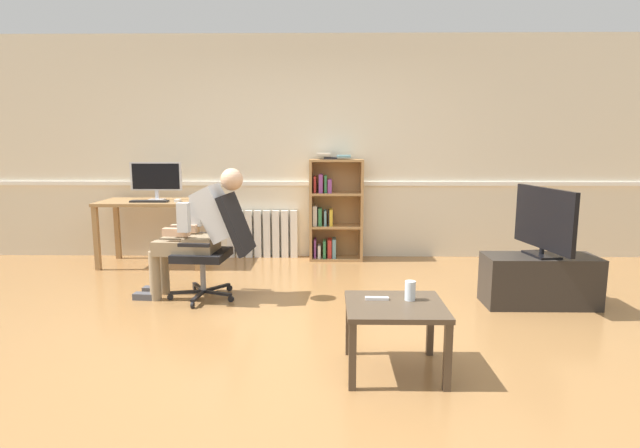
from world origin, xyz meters
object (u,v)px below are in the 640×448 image
object	(u,v)px
bookshelf	(333,211)
tv_stand	(540,281)
spare_remote	(377,298)
computer_desk	(154,210)
office_chair	(218,243)
person_seated	(199,229)
computer_mouse	(178,201)
drinking_glass	(410,291)
imac_monitor	(156,178)
tv_screen	(544,221)
coffee_table	(395,314)
keyboard	(149,201)
radiator	(262,234)

from	to	relation	value
bookshelf	tv_stand	bearing A→B (deg)	-44.08
tv_stand	spare_remote	world-z (taller)	spare_remote
computer_desk	tv_stand	bearing A→B (deg)	-20.59
office_chair	person_seated	xyz separation A→B (m)	(-0.17, 0.01, 0.12)
computer_mouse	bookshelf	distance (m)	1.82
drinking_glass	computer_mouse	bearing A→B (deg)	130.61
computer_desk	imac_monitor	world-z (taller)	imac_monitor
computer_desk	spare_remote	size ratio (longest dim) A/B	8.06
computer_desk	bookshelf	size ratio (longest dim) A/B	0.93
computer_mouse	spare_remote	distance (m)	3.31
tv_screen	drinking_glass	xyz separation A→B (m)	(-1.35, -1.26, -0.26)
tv_stand	tv_screen	distance (m)	0.54
computer_mouse	spare_remote	world-z (taller)	computer_mouse
bookshelf	coffee_table	size ratio (longest dim) A/B	2.11
tv_screen	drinking_glass	distance (m)	1.86
computer_desk	keyboard	world-z (taller)	keyboard
computer_desk	tv_stand	world-z (taller)	computer_desk
keyboard	person_seated	distance (m)	1.44
person_seated	drinking_glass	world-z (taller)	person_seated
bookshelf	office_chair	size ratio (longest dim) A/B	1.32
computer_desk	radiator	xyz separation A→B (m)	(1.21, 0.39, -0.35)
radiator	office_chair	bearing A→B (deg)	-96.35
imac_monitor	tv_stand	xyz separation A→B (m)	(3.88, -1.54, -0.79)
keyboard	computer_desk	bearing A→B (deg)	90.83
bookshelf	office_chair	bearing A→B (deg)	-123.50
tv_stand	coffee_table	bearing A→B (deg)	-137.37
radiator	person_seated	xyz separation A→B (m)	(-0.36, -1.69, 0.35)
spare_remote	person_seated	bearing A→B (deg)	48.31
person_seated	computer_mouse	bearing A→B (deg)	-150.68
computer_mouse	tv_screen	bearing A→B (deg)	-20.58
office_chair	tv_stand	bearing A→B (deg)	92.10
drinking_glass	spare_remote	xyz separation A→B (m)	(-0.21, 0.00, -0.05)
computer_desk	office_chair	world-z (taller)	office_chair
computer_desk	radiator	world-z (taller)	computer_desk
computer_mouse	radiator	xyz separation A→B (m)	(0.89, 0.51, -0.48)
tv_screen	coffee_table	size ratio (longest dim) A/B	1.39
computer_mouse	drinking_glass	distance (m)	3.44
office_chair	coffee_table	size ratio (longest dim) A/B	1.60
imac_monitor	keyboard	size ratio (longest dim) A/B	1.42
person_seated	tv_screen	bearing A→B (deg)	91.99
keyboard	radiator	bearing A→B (deg)	23.66
bookshelf	computer_desk	bearing A→B (deg)	-172.03
imac_monitor	coffee_table	xyz separation A→B (m)	(2.43, -2.88, -0.64)
person_seated	tv_stand	world-z (taller)	person_seated
keyboard	spare_remote	size ratio (longest dim) A/B	2.81
tv_screen	spare_remote	size ratio (longest dim) A/B	5.70
person_seated	drinking_glass	bearing A→B (deg)	55.16
person_seated	spare_remote	size ratio (longest dim) A/B	8.04
office_chair	imac_monitor	bearing A→B (deg)	-139.21
keyboard	tv_stand	bearing A→B (deg)	-18.78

